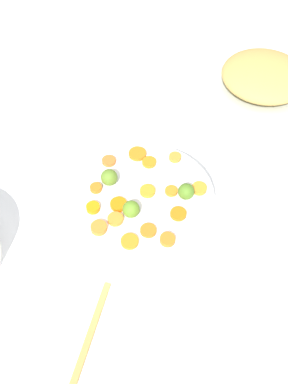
# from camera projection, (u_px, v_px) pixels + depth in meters

# --- Properties ---
(tabletop) EXTENTS (2.40, 2.40, 0.02)m
(tabletop) POSITION_uv_depth(u_px,v_px,m) (135.00, 209.00, 1.06)
(tabletop) COLOR white
(tabletop) RESTS_ON ground
(serving_bowl_carrots) EXTENTS (0.29, 0.29, 0.10)m
(serving_bowl_carrots) POSITION_uv_depth(u_px,v_px,m) (144.00, 209.00, 0.99)
(serving_bowl_carrots) COLOR white
(serving_bowl_carrots) RESTS_ON tabletop
(metal_pot) EXTENTS (0.24, 0.24, 0.12)m
(metal_pot) POSITION_uv_depth(u_px,v_px,m) (257.00, 103.00, 1.18)
(metal_pot) COLOR #B5BCB5
(metal_pot) RESTS_ON tabletop
(stuffing_mound) EXTENTS (0.21, 0.21, 0.06)m
(stuffing_mound) POSITION_uv_depth(u_px,v_px,m) (264.00, 76.00, 1.11)
(stuffing_mound) COLOR tan
(stuffing_mound) RESTS_ON metal_pot
(carrot_slice_0) EXTENTS (0.04, 0.04, 0.01)m
(carrot_slice_0) POSITION_uv_depth(u_px,v_px,m) (148.00, 230.00, 0.89)
(carrot_slice_0) COLOR orange
(carrot_slice_0) RESTS_ON serving_bowl_carrots
(carrot_slice_1) EXTENTS (0.04, 0.04, 0.01)m
(carrot_slice_1) POSITION_uv_depth(u_px,v_px,m) (99.00, 228.00, 0.89)
(carrot_slice_1) COLOR orange
(carrot_slice_1) RESTS_ON serving_bowl_carrots
(carrot_slice_2) EXTENTS (0.03, 0.03, 0.01)m
(carrot_slice_2) POSITION_uv_depth(u_px,v_px,m) (130.00, 241.00, 0.88)
(carrot_slice_2) COLOR orange
(carrot_slice_2) RESTS_ON serving_bowl_carrots
(carrot_slice_3) EXTENTS (0.04, 0.04, 0.01)m
(carrot_slice_3) POSITION_uv_depth(u_px,v_px,m) (168.00, 239.00, 0.88)
(carrot_slice_3) COLOR orange
(carrot_slice_3) RESTS_ON serving_bowl_carrots
(carrot_slice_4) EXTENTS (0.03, 0.03, 0.01)m
(carrot_slice_4) POSITION_uv_depth(u_px,v_px,m) (178.00, 214.00, 0.91)
(carrot_slice_4) COLOR orange
(carrot_slice_4) RESTS_ON serving_bowl_carrots
(carrot_slice_5) EXTENTS (0.04, 0.04, 0.01)m
(carrot_slice_5) POSITION_uv_depth(u_px,v_px,m) (149.00, 162.00, 1.00)
(carrot_slice_5) COLOR orange
(carrot_slice_5) RESTS_ON serving_bowl_carrots
(carrot_slice_6) EXTENTS (0.04, 0.04, 0.01)m
(carrot_slice_6) POSITION_uv_depth(u_px,v_px,m) (149.00, 190.00, 0.95)
(carrot_slice_6) COLOR orange
(carrot_slice_6) RESTS_ON serving_bowl_carrots
(carrot_slice_7) EXTENTS (0.04, 0.04, 0.01)m
(carrot_slice_7) POSITION_uv_depth(u_px,v_px,m) (115.00, 219.00, 0.91)
(carrot_slice_7) COLOR orange
(carrot_slice_7) RESTS_ON serving_bowl_carrots
(carrot_slice_8) EXTENTS (0.03, 0.03, 0.01)m
(carrot_slice_8) POSITION_uv_depth(u_px,v_px,m) (119.00, 204.00, 0.93)
(carrot_slice_8) COLOR orange
(carrot_slice_8) RESTS_ON serving_bowl_carrots
(carrot_slice_9) EXTENTS (0.03, 0.03, 0.01)m
(carrot_slice_9) POSITION_uv_depth(u_px,v_px,m) (175.00, 157.00, 1.00)
(carrot_slice_9) COLOR orange
(carrot_slice_9) RESTS_ON serving_bowl_carrots
(carrot_slice_10) EXTENTS (0.03, 0.03, 0.01)m
(carrot_slice_10) POSITION_uv_depth(u_px,v_px,m) (96.00, 188.00, 0.95)
(carrot_slice_10) COLOR orange
(carrot_slice_10) RESTS_ON serving_bowl_carrots
(carrot_slice_11) EXTENTS (0.04, 0.04, 0.01)m
(carrot_slice_11) POSITION_uv_depth(u_px,v_px,m) (199.00, 188.00, 0.95)
(carrot_slice_11) COLOR orange
(carrot_slice_11) RESTS_ON serving_bowl_carrots
(carrot_slice_12) EXTENTS (0.04, 0.04, 0.01)m
(carrot_slice_12) POSITION_uv_depth(u_px,v_px,m) (93.00, 208.00, 0.92)
(carrot_slice_12) COLOR orange
(carrot_slice_12) RESTS_ON serving_bowl_carrots
(carrot_slice_13) EXTENTS (0.05, 0.05, 0.01)m
(carrot_slice_13) POSITION_uv_depth(u_px,v_px,m) (137.00, 154.00, 1.01)
(carrot_slice_13) COLOR orange
(carrot_slice_13) RESTS_ON serving_bowl_carrots
(carrot_slice_14) EXTENTS (0.04, 0.04, 0.01)m
(carrot_slice_14) POSITION_uv_depth(u_px,v_px,m) (171.00, 191.00, 0.95)
(carrot_slice_14) COLOR orange
(carrot_slice_14) RESTS_ON serving_bowl_carrots
(carrot_slice_15) EXTENTS (0.04, 0.04, 0.01)m
(carrot_slice_15) POSITION_uv_depth(u_px,v_px,m) (109.00, 161.00, 1.00)
(carrot_slice_15) COLOR orange
(carrot_slice_15) RESTS_ON serving_bowl_carrots
(brussels_sprout_0) EXTENTS (0.03, 0.03, 0.03)m
(brussels_sprout_0) POSITION_uv_depth(u_px,v_px,m) (186.00, 191.00, 0.93)
(brussels_sprout_0) COLOR #4F7824
(brussels_sprout_0) RESTS_ON serving_bowl_carrots
(brussels_sprout_1) EXTENTS (0.03, 0.03, 0.03)m
(brussels_sprout_1) POSITION_uv_depth(u_px,v_px,m) (131.00, 209.00, 0.90)
(brussels_sprout_1) COLOR #5C8826
(brussels_sprout_1) RESTS_ON serving_bowl_carrots
(brussels_sprout_2) EXTENTS (0.04, 0.04, 0.04)m
(brussels_sprout_2) POSITION_uv_depth(u_px,v_px,m) (109.00, 177.00, 0.95)
(brussels_sprout_2) COLOR #5B7F28
(brussels_sprout_2) RESTS_ON serving_bowl_carrots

